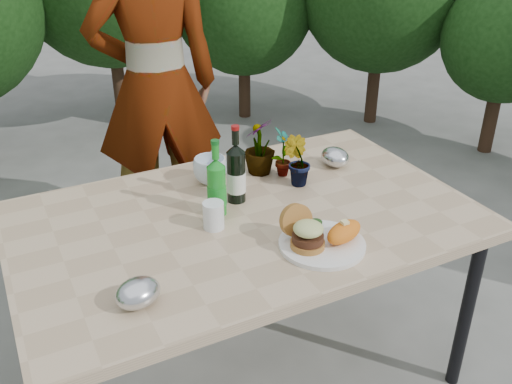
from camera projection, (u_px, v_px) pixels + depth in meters
name	position (u px, v px, depth m)	size (l,w,h in m)	color
ground	(247.00, 371.00, 2.36)	(80.00, 80.00, 0.00)	#63635F
patio_table	(246.00, 229.00, 2.03)	(1.60, 1.00, 0.75)	tan
shrub_hedge	(125.00, 8.00, 3.24)	(6.83, 5.22, 2.34)	#382316
dinner_plate	(322.00, 244.00, 1.83)	(0.28, 0.28, 0.01)	white
burger_stack	(305.00, 232.00, 1.80)	(0.11, 0.16, 0.11)	#B7722D
sweet_potato	(344.00, 232.00, 1.82)	(0.15, 0.08, 0.06)	orange
grilled_veg	(312.00, 224.00, 1.90)	(0.08, 0.05, 0.03)	olive
wine_bottle	(236.00, 174.00, 2.05)	(0.07, 0.07, 0.29)	black
sparkling_water	(217.00, 188.00, 1.97)	(0.07, 0.07, 0.28)	#198A22
plastic_cup	(214.00, 215.00, 1.91)	(0.07, 0.07, 0.10)	white
seedling_left	(283.00, 152.00, 2.24)	(0.11, 0.07, 0.20)	#205A1F
seedling_mid	(297.00, 161.00, 2.17)	(0.11, 0.09, 0.19)	#2B5D20
seedling_right	(260.00, 147.00, 2.26)	(0.13, 0.13, 0.22)	#255D20
blue_bowl	(210.00, 170.00, 2.21)	(0.13, 0.13, 0.10)	silver
foil_packet_left	(138.00, 293.00, 1.56)	(0.13, 0.11, 0.08)	silver
foil_packet_right	(335.00, 157.00, 2.35)	(0.13, 0.11, 0.08)	silver
person	(156.00, 86.00, 2.84)	(0.65, 0.43, 1.79)	#9B634D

